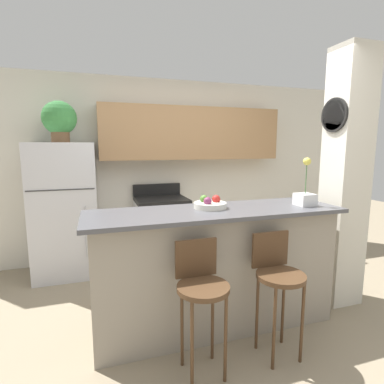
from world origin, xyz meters
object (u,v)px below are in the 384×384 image
Objects in this scene: stove_range at (162,230)px; orchid_vase at (305,195)px; potted_plant_on_fridge at (59,120)px; fruit_bowl at (210,204)px; refrigerator at (65,210)px; bar_stool_left at (201,288)px; bar_stool_right at (278,276)px.

orchid_vase is at bearing -59.89° from stove_range.
potted_plant_on_fridge is (-1.22, -0.02, 1.46)m from stove_range.
refrigerator is at bearing 131.01° from fruit_bowl.
potted_plant_on_fridge reaches higher than orchid_vase.
bar_stool_left is 3.27× the size of fruit_bowl.
bar_stool_left is at bearing -94.51° from stove_range.
stove_range is at bearing 0.81° from refrigerator.
bar_stool_left is at bearing 180.00° from bar_stool_right.
orchid_vase is (0.99, -1.70, 0.70)m from stove_range.
bar_stool_left is 1.00× the size of bar_stool_right.
stove_range is 2.12m from bar_stool_left.
bar_stool_left is at bearing -63.35° from refrigerator.
refrigerator is at bearing -60.38° from potted_plant_on_fridge.
orchid_vase is (2.20, -1.68, 0.34)m from refrigerator.
potted_plant_on_fridge reaches higher than bar_stool_left.
fruit_bowl reaches higher than bar_stool_right.
stove_range reaches higher than bar_stool_left.
refrigerator reaches higher than orchid_vase.
stove_range is 2.16m from bar_stool_right.
refrigerator is 2.68m from bar_stool_right.
refrigerator is 1.27m from stove_range.
stove_range is (1.22, 0.02, -0.37)m from refrigerator.
fruit_bowl reaches higher than bar_stool_left.
bar_stool_right is 1.93× the size of potted_plant_on_fridge.
fruit_bowl is (0.11, -1.55, 0.64)m from stove_range.
stove_range is 1.13× the size of bar_stool_right.
bar_stool_right is at bearing -59.02° from fruit_bowl.
fruit_bowl is at bearing -48.99° from potted_plant_on_fridge.
refrigerator is 3.38× the size of potted_plant_on_fridge.
refrigerator is at bearing -179.19° from stove_range.
potted_plant_on_fridge reaches higher than stove_range.
bar_stool_right is (0.45, -2.11, 0.17)m from stove_range.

